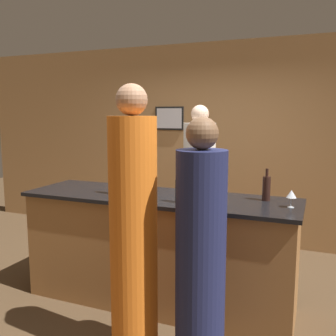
% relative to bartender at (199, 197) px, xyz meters
% --- Properties ---
extents(ground_plane, '(14.00, 14.00, 0.00)m').
position_rel_bartender_xyz_m(ground_plane, '(-0.15, -0.81, -0.89)').
color(ground_plane, '#4C3823').
extents(back_wall, '(8.00, 0.08, 2.80)m').
position_rel_bartender_xyz_m(back_wall, '(-0.15, 1.23, 0.51)').
color(back_wall, '#A37547').
rests_on(back_wall, ground_plane).
extents(bar_counter, '(2.59, 0.76, 1.06)m').
position_rel_bartender_xyz_m(bar_counter, '(-0.15, -0.81, -0.36)').
color(bar_counter, '#996638').
rests_on(bar_counter, ground_plane).
extents(bartender, '(0.36, 0.36, 1.91)m').
position_rel_bartender_xyz_m(bartender, '(0.00, 0.00, 0.00)').
color(bartender, silver).
rests_on(bartender, ground_plane).
extents(guest_0, '(0.34, 0.34, 1.80)m').
position_rel_bartender_xyz_m(guest_0, '(0.53, -1.64, -0.05)').
color(guest_0, '#1E234C').
rests_on(guest_0, ground_plane).
extents(guest_1, '(0.34, 0.34, 2.02)m').
position_rel_bartender_xyz_m(guest_1, '(0.03, -1.66, 0.06)').
color(guest_1, orange).
rests_on(guest_1, ground_plane).
extents(wine_bottle_0, '(0.07, 0.07, 0.28)m').
position_rel_bartender_xyz_m(wine_bottle_0, '(0.82, -0.63, 0.28)').
color(wine_bottle_0, black).
rests_on(wine_bottle_0, bar_counter).
extents(wine_bottle_1, '(0.07, 0.07, 0.30)m').
position_rel_bartender_xyz_m(wine_bottle_1, '(-0.59, -0.90, 0.29)').
color(wine_bottle_1, '#19381E').
rests_on(wine_bottle_1, bar_counter).
extents(wine_bottle_2, '(0.07, 0.07, 0.28)m').
position_rel_bartender_xyz_m(wine_bottle_2, '(0.13, -1.00, 0.28)').
color(wine_bottle_2, black).
rests_on(wine_bottle_2, bar_counter).
extents(wine_glass_0, '(0.06, 0.06, 0.18)m').
position_rel_bartender_xyz_m(wine_glass_0, '(-0.21, -0.94, 0.30)').
color(wine_glass_0, silver).
rests_on(wine_glass_0, bar_counter).
extents(wine_glass_1, '(0.06, 0.06, 0.18)m').
position_rel_bartender_xyz_m(wine_glass_1, '(-0.31, -0.87, 0.30)').
color(wine_glass_1, silver).
rests_on(wine_glass_1, bar_counter).
extents(wine_glass_2, '(0.06, 0.06, 0.16)m').
position_rel_bartender_xyz_m(wine_glass_2, '(0.33, -0.90, 0.29)').
color(wine_glass_2, silver).
rests_on(wine_glass_2, bar_counter).
extents(wine_glass_3, '(0.08, 0.08, 0.15)m').
position_rel_bartender_xyz_m(wine_glass_3, '(1.04, -0.82, 0.28)').
color(wine_glass_3, silver).
rests_on(wine_glass_3, bar_counter).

